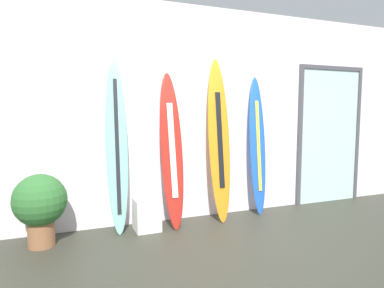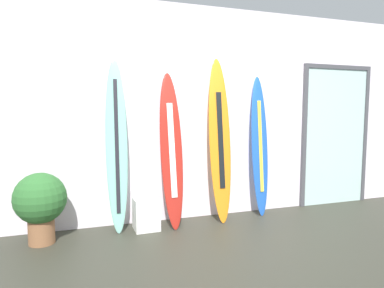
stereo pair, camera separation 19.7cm
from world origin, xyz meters
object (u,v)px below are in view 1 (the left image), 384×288
object	(u,v)px
display_block_left	(147,214)
potted_plant	(40,204)
glass_door	(329,133)
surfboard_sunset	(219,140)
surfboard_seafoam	(117,147)
surfboard_cobalt	(258,147)
surfboard_crimson	(172,151)

from	to	relation	value
display_block_left	potted_plant	distance (m)	1.19
glass_door	surfboard_sunset	bearing A→B (deg)	-174.41
surfboard_seafoam	surfboard_sunset	size ratio (longest dim) A/B	0.97
glass_door	potted_plant	world-z (taller)	glass_door
surfboard_cobalt	display_block_left	distance (m)	1.77
surfboard_seafoam	surfboard_crimson	distance (m)	0.66
surfboard_crimson	surfboard_sunset	bearing A→B (deg)	2.53
surfboard_sunset	display_block_left	world-z (taller)	surfboard_sunset
glass_door	potted_plant	distance (m)	4.22
surfboard_crimson	display_block_left	world-z (taller)	surfboard_crimson
surfboard_seafoam	potted_plant	bearing A→B (deg)	-169.35
display_block_left	glass_door	bearing A→B (deg)	4.73
surfboard_cobalt	surfboard_sunset	bearing A→B (deg)	-174.66
surfboard_seafoam	potted_plant	world-z (taller)	surfboard_seafoam
surfboard_seafoam	surfboard_sunset	world-z (taller)	surfboard_sunset
glass_door	potted_plant	xyz separation A→B (m)	(-4.16, -0.32, -0.64)
surfboard_crimson	glass_door	size ratio (longest dim) A/B	0.90
surfboard_seafoam	glass_door	size ratio (longest dim) A/B	0.97
surfboard_cobalt	glass_door	bearing A→B (deg)	5.71
surfboard_crimson	potted_plant	size ratio (longest dim) A/B	2.47
display_block_left	glass_door	size ratio (longest dim) A/B	0.18
surfboard_crimson	potted_plant	world-z (taller)	surfboard_crimson
surfboard_cobalt	potted_plant	world-z (taller)	surfboard_cobalt
surfboard_sunset	surfboard_cobalt	distance (m)	0.63
surfboard_cobalt	potted_plant	xyz separation A→B (m)	(-2.76, -0.18, -0.48)
surfboard_crimson	surfboard_sunset	world-z (taller)	surfboard_sunset
surfboard_cobalt	display_block_left	world-z (taller)	surfboard_cobalt
surfboard_sunset	surfboard_cobalt	xyz separation A→B (m)	(0.62, 0.06, -0.12)
surfboard_cobalt	potted_plant	distance (m)	2.81
surfboard_cobalt	glass_door	xyz separation A→B (m)	(1.39, 0.14, 0.16)
surfboard_crimson	surfboard_cobalt	size ratio (longest dim) A/B	1.00
surfboard_sunset	display_block_left	size ratio (longest dim) A/B	5.54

